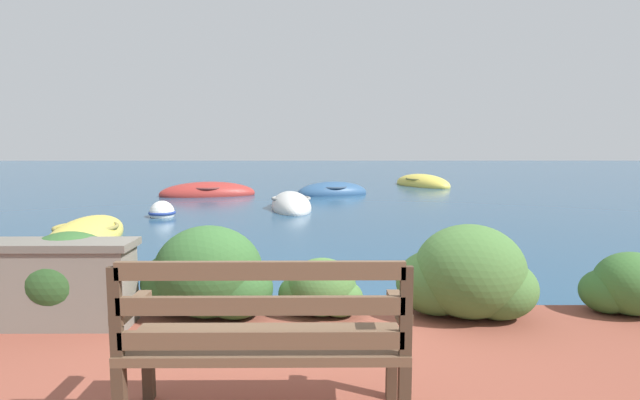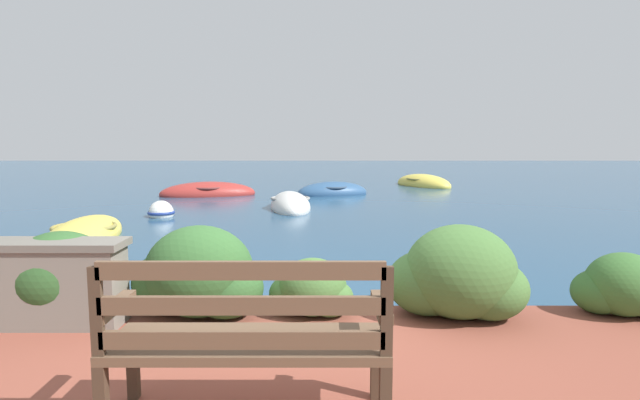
% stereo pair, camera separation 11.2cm
% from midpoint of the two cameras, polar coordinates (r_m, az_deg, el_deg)
% --- Properties ---
extents(ground_plane, '(80.00, 80.00, 0.00)m').
position_cam_midpoint_polar(ground_plane, '(4.78, -5.03, -14.43)').
color(ground_plane, navy).
extents(park_bench, '(1.49, 0.48, 0.93)m').
position_cam_midpoint_polar(park_bench, '(2.73, -6.94, -15.20)').
color(park_bench, '#433123').
rests_on(park_bench, patio_terrace).
extents(stone_wall, '(1.54, 0.39, 0.71)m').
position_cam_midpoint_polar(stone_wall, '(4.71, -29.35, -8.21)').
color(stone_wall, slate).
rests_on(stone_wall, patio_terrace).
extents(hedge_clump_left, '(1.10, 0.79, 0.75)m').
position_cam_midpoint_polar(hedge_clump_left, '(4.82, -26.78, -8.15)').
color(hedge_clump_left, '#2D5628').
rests_on(hedge_clump_left, patio_terrace).
extents(hedge_clump_centre, '(1.16, 0.83, 0.79)m').
position_cam_midpoint_polar(hedge_clump_centre, '(4.46, -12.88, -8.54)').
color(hedge_clump_centre, '#2D5628').
rests_on(hedge_clump_centre, patio_terrace).
extents(hedge_clump_right, '(0.74, 0.53, 0.50)m').
position_cam_midpoint_polar(hedge_clump_right, '(4.38, -0.04, -10.30)').
color(hedge_clump_right, '#426B33').
rests_on(hedge_clump_right, patio_terrace).
extents(hedge_clump_far_right, '(1.18, 0.85, 0.80)m').
position_cam_midpoint_polar(hedge_clump_far_right, '(4.48, 16.37, -8.48)').
color(hedge_clump_far_right, '#426B33').
rests_on(hedge_clump_far_right, patio_terrace).
extents(hedge_clump_extra, '(0.81, 0.58, 0.55)m').
position_cam_midpoint_polar(hedge_clump_extra, '(5.13, 31.99, -8.57)').
color(hedge_clump_extra, '#38662D').
rests_on(hedge_clump_extra, patio_terrace).
extents(rowboat_nearest, '(1.61, 3.30, 0.63)m').
position_cam_midpoint_polar(rowboat_nearest, '(9.74, -24.79, -3.75)').
color(rowboat_nearest, '#DBC64C').
rests_on(rowboat_nearest, ground_plane).
extents(rowboat_mid, '(1.35, 2.75, 0.76)m').
position_cam_midpoint_polar(rowboat_mid, '(12.82, -2.95, -0.70)').
color(rowboat_mid, silver).
rests_on(rowboat_mid, ground_plane).
extents(rowboat_far, '(3.18, 1.81, 0.77)m').
position_cam_midpoint_polar(rowboat_far, '(16.26, -12.28, 0.74)').
color(rowboat_far, '#9E2D28').
rests_on(rowboat_far, ground_plane).
extents(rowboat_outer, '(2.56, 1.73, 0.74)m').
position_cam_midpoint_polar(rowboat_outer, '(16.15, 1.83, 0.84)').
color(rowboat_outer, '#2D517A').
rests_on(rowboat_outer, ground_plane).
extents(rowboat_distant, '(2.41, 3.17, 0.79)m').
position_cam_midpoint_polar(rowboat_distant, '(19.75, 12.08, 1.79)').
color(rowboat_distant, '#DBC64C').
rests_on(rowboat_distant, ground_plane).
extents(mooring_buoy, '(0.61, 0.61, 0.55)m').
position_cam_midpoint_polar(mooring_buoy, '(11.96, -17.23, -1.38)').
color(mooring_buoy, white).
rests_on(mooring_buoy, ground_plane).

